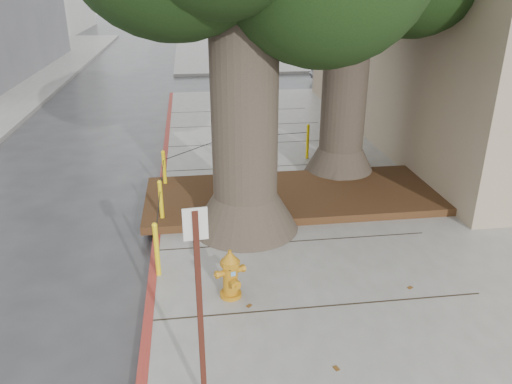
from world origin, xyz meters
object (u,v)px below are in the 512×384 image
fire_hydrant (230,274)px  car_silver (350,69)px  car_red (407,61)px  signpost (199,302)px

fire_hydrant → car_silver: (7.25, 17.15, 0.10)m
fire_hydrant → car_red: 22.38m
car_red → signpost: bearing=158.5°
fire_hydrant → car_red: size_ratio=0.23×
car_silver → car_red: size_ratio=1.10×
fire_hydrant → signpost: signpost is taller
car_silver → car_red: bearing=-65.7°
signpost → car_red: 24.42m
signpost → car_red: size_ratio=0.73×
car_silver → signpost: bearing=151.7°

